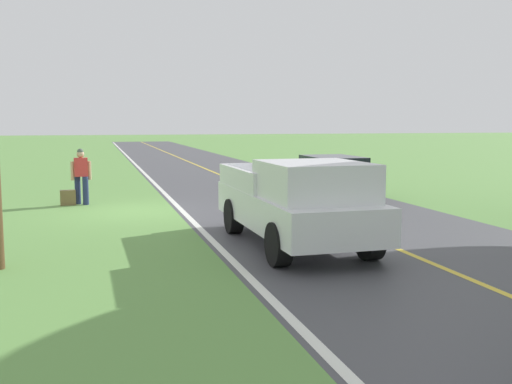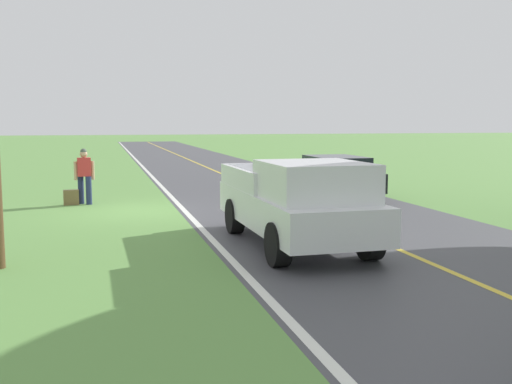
{
  "view_description": "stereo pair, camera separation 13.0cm",
  "coord_description": "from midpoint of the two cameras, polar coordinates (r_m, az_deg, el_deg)",
  "views": [
    {
      "loc": [
        1.19,
        17.18,
        2.58
      ],
      "look_at": [
        -1.8,
        6.34,
        1.23
      ],
      "focal_mm": 41.33,
      "sensor_mm": 36.0,
      "label": 1
    },
    {
      "loc": [
        1.07,
        17.22,
        2.58
      ],
      "look_at": [
        -1.8,
        6.34,
        1.23
      ],
      "focal_mm": 41.33,
      "sensor_mm": 36.0,
      "label": 2
    }
  ],
  "objects": [
    {
      "name": "sedan_near_oncoming",
      "position": [
        20.35,
        7.75,
        1.63
      ],
      "size": [
        1.95,
        4.41,
        1.41
      ],
      "color": "black",
      "rests_on": "ground"
    },
    {
      "name": "hitchhiker_walking",
      "position": [
        19.18,
        -16.11,
        1.78
      ],
      "size": [
        0.62,
        0.51,
        1.75
      ],
      "color": "navy",
      "rests_on": "ground"
    },
    {
      "name": "lane_edge_line",
      "position": [
        17.55,
        -6.86,
        -1.65
      ],
      "size": [
        0.16,
        117.6,
        0.0
      ],
      "primitive_type": "cube",
      "color": "silver",
      "rests_on": "ground"
    },
    {
      "name": "suitcase_carried",
      "position": [
        19.15,
        -17.27,
        -0.5
      ],
      "size": [
        0.48,
        0.24,
        0.47
      ],
      "primitive_type": "cube",
      "rotation": [
        0.0,
        0.0,
        1.66
      ],
      "color": "brown",
      "rests_on": "ground"
    },
    {
      "name": "road_surface",
      "position": [
        18.35,
        3.95,
        -1.26
      ],
      "size": [
        7.31,
        120.0,
        0.0
      ],
      "primitive_type": "cube",
      "color": "#47474C",
      "rests_on": "ground"
    },
    {
      "name": "ground_plane",
      "position": [
        17.43,
        -10.92,
        -1.8
      ],
      "size": [
        200.0,
        200.0,
        0.0
      ],
      "primitive_type": "plane",
      "color": "#609347"
    },
    {
      "name": "lane_centre_line",
      "position": [
        18.35,
        3.95,
        -1.25
      ],
      "size": [
        0.14,
        117.6,
        0.0
      ],
      "primitive_type": "cube",
      "color": "gold",
      "rests_on": "ground"
    },
    {
      "name": "pickup_truck_passing",
      "position": [
        12.08,
        4.48,
        -0.86
      ],
      "size": [
        2.16,
        5.43,
        1.82
      ],
      "color": "silver",
      "rests_on": "ground"
    }
  ]
}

